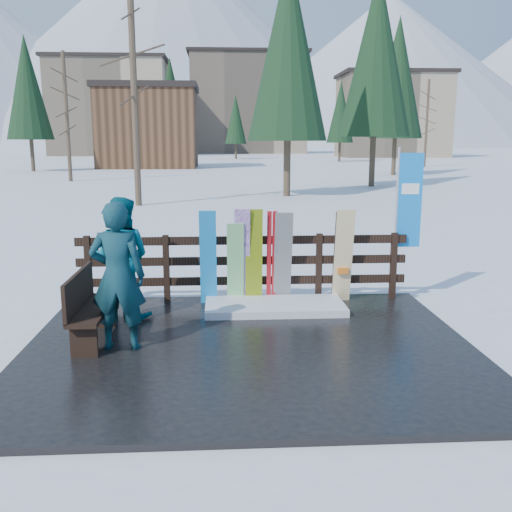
{
  "coord_description": "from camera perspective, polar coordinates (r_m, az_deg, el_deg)",
  "views": [
    {
      "loc": [
        -0.35,
        -7.27,
        2.77
      ],
      "look_at": [
        0.15,
        1.0,
        1.1
      ],
      "focal_mm": 40.0,
      "sensor_mm": 36.0,
      "label": 1
    }
  ],
  "objects": [
    {
      "name": "snowboard_1",
      "position": [
        9.46,
        -2.08,
        -0.77
      ],
      "size": [
        0.28,
        0.32,
        1.39
      ],
      "primitive_type": "cube",
      "rotation": [
        0.21,
        0.0,
        0.0
      ],
      "color": "silver",
      "rests_on": "deck"
    },
    {
      "name": "snowboard_4",
      "position": [
        9.49,
        2.72,
        -0.2
      ],
      "size": [
        0.29,
        0.36,
        1.56
      ],
      "primitive_type": "cube",
      "rotation": [
        0.21,
        0.0,
        0.0
      ],
      "color": "black",
      "rests_on": "deck"
    },
    {
      "name": "ski_pair_b",
      "position": [
        9.71,
        8.24,
        -0.07
      ],
      "size": [
        0.17,
        0.25,
        1.56
      ],
      "color": "black",
      "rests_on": "deck"
    },
    {
      "name": "bench",
      "position": [
        8.07,
        -16.5,
        -4.72
      ],
      "size": [
        0.41,
        1.5,
        0.97
      ],
      "color": "black",
      "rests_on": "deck"
    },
    {
      "name": "snow_patch",
      "position": [
        9.29,
        1.89,
        -5.06
      ],
      "size": [
        2.24,
        1.0,
        0.12
      ],
      "primitive_type": "cube",
      "color": "white",
      "rests_on": "deck"
    },
    {
      "name": "snowboard_3",
      "position": [
        9.44,
        -1.4,
        -0.07
      ],
      "size": [
        0.25,
        0.35,
        1.63
      ],
      "primitive_type": "cube",
      "rotation": [
        0.2,
        0.0,
        0.0
      ],
      "color": "white",
      "rests_on": "deck"
    },
    {
      "name": "rental_flag",
      "position": [
        10.08,
        14.8,
        4.85
      ],
      "size": [
        0.45,
        0.04,
        2.6
      ],
      "color": "silver",
      "rests_on": "deck"
    },
    {
      "name": "snowboard_2",
      "position": [
        9.45,
        -0.2,
        -0.09
      ],
      "size": [
        0.28,
        0.24,
        1.61
      ],
      "primitive_type": "cube",
      "rotation": [
        0.13,
        0.0,
        0.0
      ],
      "color": "#D7FF0A",
      "rests_on": "deck"
    },
    {
      "name": "ground",
      "position": [
        7.78,
        -0.63,
        -9.44
      ],
      "size": [
        700.0,
        700.0,
        0.0
      ],
      "primitive_type": "plane",
      "color": "white",
      "rests_on": "ground"
    },
    {
      "name": "mountains",
      "position": [
        339.16,
        -5.44,
        19.4
      ],
      "size": [
        520.0,
        260.0,
        120.0
      ],
      "color": "white",
      "rests_on": "ground"
    },
    {
      "name": "deck",
      "position": [
        7.77,
        -0.63,
        -9.17
      ],
      "size": [
        6.0,
        5.0,
        0.08
      ],
      "primitive_type": "cube",
      "color": "black",
      "rests_on": "ground"
    },
    {
      "name": "ski_pair_a",
      "position": [
        9.54,
        1.57,
        -0.12
      ],
      "size": [
        0.16,
        0.17,
        1.57
      ],
      "color": "#A8141B",
      "rests_on": "deck"
    },
    {
      "name": "fence",
      "position": [
        9.69,
        -1.29,
        -0.7
      ],
      "size": [
        5.6,
        0.1,
        1.15
      ],
      "color": "black",
      "rests_on": "deck"
    },
    {
      "name": "snowboard_0",
      "position": [
        9.44,
        -4.81,
        -0.2
      ],
      "size": [
        0.28,
        0.25,
        1.6
      ],
      "primitive_type": "cube",
      "rotation": [
        0.14,
        0.0,
        0.0
      ],
      "color": "#167ECB",
      "rests_on": "deck"
    },
    {
      "name": "person_back",
      "position": [
        8.95,
        -13.33,
        -0.2
      ],
      "size": [
        1.06,
        0.91,
        1.88
      ],
      "primitive_type": "imported",
      "rotation": [
        0.0,
        0.0,
        2.89
      ],
      "color": "#065968",
      "rests_on": "deck"
    },
    {
      "name": "snowboard_5",
      "position": [
        9.65,
        8.73,
        -0.02
      ],
      "size": [
        0.3,
        0.3,
        1.6
      ],
      "primitive_type": "cube",
      "rotation": [
        0.17,
        0.0,
        0.0
      ],
      "color": "white",
      "rests_on": "deck"
    },
    {
      "name": "trees",
      "position": [
        54.38,
        -0.31,
        14.49
      ],
      "size": [
        42.24,
        68.85,
        12.18
      ],
      "color": "#382B1E",
      "rests_on": "ground"
    },
    {
      "name": "person_front",
      "position": [
        7.58,
        -13.67,
        -1.98
      ],
      "size": [
        0.73,
        0.5,
        1.96
      ],
      "primitive_type": "imported",
      "rotation": [
        0.0,
        0.0,
        3.1
      ],
      "color": "#114D47",
      "rests_on": "deck"
    },
    {
      "name": "resort_buildings",
      "position": [
        122.88,
        -2.9,
        14.67
      ],
      "size": [
        73.0,
        87.6,
        22.6
      ],
      "color": "tan",
      "rests_on": "ground"
    }
  ]
}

